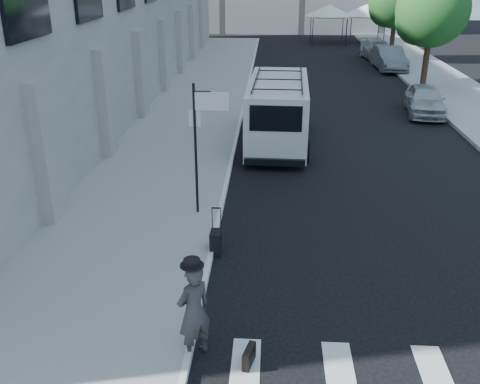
# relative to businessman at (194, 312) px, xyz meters

# --- Properties ---
(ground) EXTENTS (120.00, 120.00, 0.00)m
(ground) POSITION_rel_businessman_xyz_m (1.90, 2.35, -0.90)
(ground) COLOR black
(ground) RESTS_ON ground
(sidewalk_left) EXTENTS (4.50, 48.00, 0.15)m
(sidewalk_left) POSITION_rel_businessman_xyz_m (-2.35, 18.35, -0.83)
(sidewalk_left) COLOR gray
(sidewalk_left) RESTS_ON ground
(sidewalk_right) EXTENTS (4.00, 56.00, 0.15)m
(sidewalk_right) POSITION_rel_businessman_xyz_m (10.90, 22.35, -0.83)
(sidewalk_right) COLOR gray
(sidewalk_right) RESTS_ON ground
(sign_pole) EXTENTS (1.03, 0.07, 3.50)m
(sign_pole) POSITION_rel_businessman_xyz_m (-0.46, 5.55, 1.75)
(sign_pole) COLOR black
(sign_pole) RESTS_ON sidewalk_left
(tree_near) EXTENTS (3.80, 3.83, 6.03)m
(tree_near) POSITION_rel_businessman_xyz_m (9.40, 22.50, 3.07)
(tree_near) COLOR black
(tree_near) RESTS_ON ground
(tree_far) EXTENTS (3.80, 3.83, 6.03)m
(tree_far) POSITION_rel_businessman_xyz_m (9.40, 31.50, 3.07)
(tree_far) COLOR black
(tree_far) RESTS_ON ground
(tent_left) EXTENTS (4.00, 4.00, 3.20)m
(tent_left) POSITION_rel_businessman_xyz_m (5.90, 40.35, 1.81)
(tent_left) COLOR black
(tent_left) RESTS_ON ground
(tent_right) EXTENTS (4.00, 4.00, 3.20)m
(tent_right) POSITION_rel_businessman_xyz_m (9.10, 40.85, 1.81)
(tent_right) COLOR black
(tent_right) RESTS_ON ground
(businessman) EXTENTS (0.77, 0.76, 1.80)m
(businessman) POSITION_rel_businessman_xyz_m (0.00, 0.00, 0.00)
(businessman) COLOR #343436
(businessman) RESTS_ON ground
(briefcase) EXTENTS (0.23, 0.46, 0.34)m
(briefcase) POSITION_rel_businessman_xyz_m (0.96, -0.22, -0.73)
(briefcase) COLOR black
(briefcase) RESTS_ON ground
(suitcase) EXTENTS (0.26, 0.41, 1.13)m
(suitcase) POSITION_rel_businessman_xyz_m (0.00, 3.57, -0.60)
(suitcase) COLOR black
(suitcase) RESTS_ON ground
(cargo_van) EXTENTS (2.46, 6.53, 2.42)m
(cargo_van) POSITION_rel_businessman_xyz_m (1.48, 12.23, 0.35)
(cargo_van) COLOR silver
(cargo_van) RESTS_ON ground
(parked_car_a) EXTENTS (2.07, 4.09, 1.34)m
(parked_car_a) POSITION_rel_businessman_xyz_m (8.19, 16.88, -0.23)
(parked_car_a) COLOR #ADAFB5
(parked_car_a) RESTS_ON ground
(parked_car_b) EXTENTS (1.74, 4.58, 1.49)m
(parked_car_b) POSITION_rel_businessman_xyz_m (8.70, 28.01, -0.16)
(parked_car_b) COLOR slate
(parked_car_b) RESTS_ON ground
(parked_car_c) EXTENTS (2.39, 4.77, 1.33)m
(parked_car_c) POSITION_rel_businessman_xyz_m (8.70, 32.03, -0.24)
(parked_car_c) COLOR #AFB0B7
(parked_car_c) RESTS_ON ground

